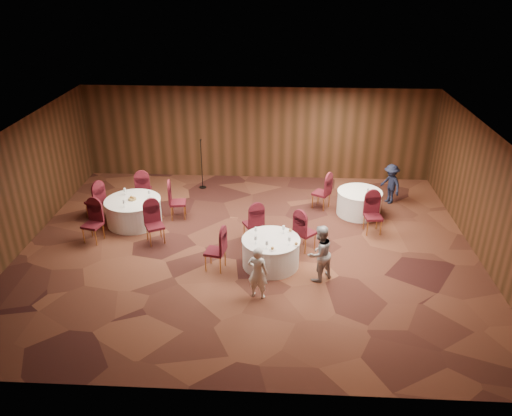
{
  "coord_description": "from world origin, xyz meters",
  "views": [
    {
      "loc": [
        0.83,
        -11.52,
        6.88
      ],
      "look_at": [
        0.2,
        0.2,
        1.1
      ],
      "focal_mm": 35.0,
      "sensor_mm": 36.0,
      "label": 1
    }
  ],
  "objects_px": {
    "man_c": "(391,184)",
    "woman_b": "(320,253)",
    "woman_a": "(258,273)",
    "table_right": "(359,202)",
    "mic_stand": "(202,174)",
    "table_main": "(271,252)",
    "table_left": "(134,211)"
  },
  "relations": [
    {
      "from": "table_right",
      "to": "man_c",
      "type": "bearing_deg",
      "value": 38.47
    },
    {
      "from": "table_main",
      "to": "man_c",
      "type": "xyz_separation_m",
      "value": [
        3.66,
        3.86,
        0.27
      ]
    },
    {
      "from": "table_main",
      "to": "woman_a",
      "type": "bearing_deg",
      "value": -100.71
    },
    {
      "from": "table_left",
      "to": "mic_stand",
      "type": "height_order",
      "value": "mic_stand"
    },
    {
      "from": "woman_b",
      "to": "man_c",
      "type": "height_order",
      "value": "woman_b"
    },
    {
      "from": "man_c",
      "to": "woman_b",
      "type": "bearing_deg",
      "value": -57.05
    },
    {
      "from": "woman_a",
      "to": "table_left",
      "type": "bearing_deg",
      "value": -25.03
    },
    {
      "from": "table_left",
      "to": "man_c",
      "type": "xyz_separation_m",
      "value": [
        7.71,
        1.8,
        0.27
      ]
    },
    {
      "from": "table_right",
      "to": "woman_a",
      "type": "relative_size",
      "value": 1.03
    },
    {
      "from": "mic_stand",
      "to": "woman_b",
      "type": "relative_size",
      "value": 1.18
    },
    {
      "from": "table_main",
      "to": "mic_stand",
      "type": "distance_m",
      "value": 5.32
    },
    {
      "from": "woman_a",
      "to": "man_c",
      "type": "height_order",
      "value": "woman_a"
    },
    {
      "from": "woman_a",
      "to": "man_c",
      "type": "xyz_separation_m",
      "value": [
        3.92,
        5.23,
        -0.01
      ]
    },
    {
      "from": "table_main",
      "to": "table_left",
      "type": "xyz_separation_m",
      "value": [
        -4.06,
        2.07,
        0.0
      ]
    },
    {
      "from": "table_right",
      "to": "mic_stand",
      "type": "bearing_deg",
      "value": 161.24
    },
    {
      "from": "table_main",
      "to": "woman_b",
      "type": "distance_m",
      "value": 1.34
    },
    {
      "from": "woman_a",
      "to": "woman_b",
      "type": "height_order",
      "value": "woman_b"
    },
    {
      "from": "table_left",
      "to": "table_right",
      "type": "distance_m",
      "value": 6.71
    },
    {
      "from": "table_main",
      "to": "mic_stand",
      "type": "xyz_separation_m",
      "value": [
        -2.44,
        4.72,
        0.13
      ]
    },
    {
      "from": "table_right",
      "to": "woman_a",
      "type": "bearing_deg",
      "value": -123.01
    },
    {
      "from": "mic_stand",
      "to": "woman_a",
      "type": "bearing_deg",
      "value": -70.26
    },
    {
      "from": "man_c",
      "to": "table_right",
      "type": "bearing_deg",
      "value": -79.24
    },
    {
      "from": "mic_stand",
      "to": "table_main",
      "type": "bearing_deg",
      "value": -62.65
    },
    {
      "from": "woman_a",
      "to": "table_right",
      "type": "bearing_deg",
      "value": -105.93
    },
    {
      "from": "table_right",
      "to": "man_c",
      "type": "relative_size",
      "value": 1.04
    },
    {
      "from": "table_right",
      "to": "woman_b",
      "type": "xyz_separation_m",
      "value": [
        -1.42,
        -3.59,
        0.34
      ]
    },
    {
      "from": "woman_a",
      "to": "woman_b",
      "type": "distance_m",
      "value": 1.63
    },
    {
      "from": "table_left",
      "to": "table_right",
      "type": "relative_size",
      "value": 1.2
    },
    {
      "from": "table_main",
      "to": "woman_a",
      "type": "height_order",
      "value": "woman_a"
    },
    {
      "from": "table_main",
      "to": "mic_stand",
      "type": "relative_size",
      "value": 0.85
    },
    {
      "from": "mic_stand",
      "to": "man_c",
      "type": "distance_m",
      "value": 6.16
    },
    {
      "from": "table_right",
      "to": "mic_stand",
      "type": "height_order",
      "value": "mic_stand"
    }
  ]
}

